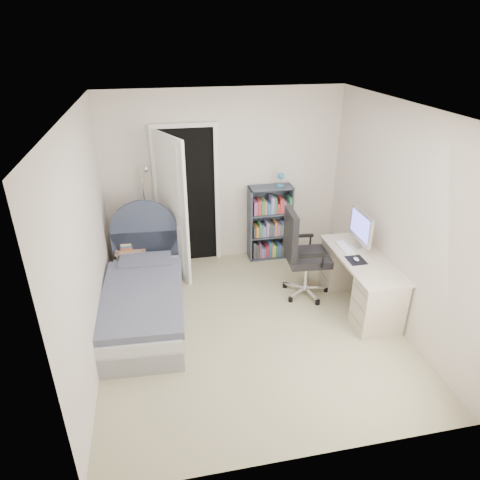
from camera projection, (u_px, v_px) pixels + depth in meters
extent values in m
cube|color=tan|center=(251.00, 327.00, 5.11)|extent=(3.40, 3.60, 0.05)
cube|color=white|center=(254.00, 107.00, 3.98)|extent=(3.40, 3.60, 0.05)
cube|color=beige|center=(224.00, 178.00, 6.15)|extent=(3.40, 0.05, 2.50)
cube|color=beige|center=(312.00, 340.00, 2.95)|extent=(3.40, 0.05, 2.50)
cube|color=beige|center=(83.00, 245.00, 4.24)|extent=(0.05, 3.60, 2.50)
cube|color=beige|center=(400.00, 218.00, 4.86)|extent=(0.05, 3.60, 2.50)
cube|color=black|center=(187.00, 198.00, 6.14)|extent=(0.80, 0.01, 2.00)
cube|color=white|center=(157.00, 200.00, 6.04)|extent=(0.06, 0.06, 2.00)
cube|color=white|center=(217.00, 196.00, 6.19)|extent=(0.06, 0.06, 2.00)
cube|color=white|center=(183.00, 125.00, 5.66)|extent=(0.92, 0.06, 0.06)
cube|color=white|center=(172.00, 209.00, 5.76)|extent=(0.37, 0.75, 2.00)
cube|color=gray|center=(145.00, 313.00, 5.12)|extent=(0.98, 1.91, 0.24)
cube|color=silver|center=(143.00, 300.00, 5.04)|extent=(0.96, 1.87, 0.15)
cube|color=slate|center=(142.00, 296.00, 4.91)|extent=(1.01, 1.64, 0.09)
cube|color=slate|center=(145.00, 262.00, 5.58)|extent=(0.68, 0.41, 0.11)
cube|color=#353D53|center=(147.00, 256.00, 5.87)|extent=(0.89, 0.10, 0.75)
cylinder|color=#353D53|center=(144.00, 231.00, 5.71)|extent=(0.89, 0.10, 0.89)
cylinder|color=tan|center=(119.00, 270.00, 5.78)|extent=(0.04, 0.04, 0.50)
cylinder|color=tan|center=(121.00, 258.00, 6.08)|extent=(0.04, 0.04, 0.50)
cylinder|color=tan|center=(145.00, 267.00, 5.84)|extent=(0.04, 0.04, 0.50)
cylinder|color=tan|center=(145.00, 256.00, 6.14)|extent=(0.04, 0.04, 0.50)
cube|color=tan|center=(131.00, 247.00, 5.86)|extent=(0.40, 0.40, 0.03)
cube|color=tan|center=(133.00, 267.00, 6.00)|extent=(0.36, 0.36, 0.02)
cube|color=#B24C33|center=(127.00, 246.00, 5.84)|extent=(0.16, 0.22, 0.03)
cube|color=#3F598C|center=(126.00, 244.00, 5.82)|extent=(0.15, 0.21, 0.03)
cube|color=#D8CC7F|center=(126.00, 242.00, 5.81)|extent=(0.14, 0.20, 0.03)
cylinder|color=silver|center=(151.00, 265.00, 6.38)|extent=(0.22, 0.22, 0.02)
cylinder|color=silver|center=(146.00, 218.00, 6.04)|extent=(0.02, 0.02, 1.52)
sphere|color=silver|center=(146.00, 169.00, 5.69)|extent=(0.09, 0.09, 0.09)
cube|color=#3C4552|center=(250.00, 224.00, 6.36)|extent=(0.02, 0.27, 1.13)
cube|color=#3C4552|center=(289.00, 221.00, 6.46)|extent=(0.02, 0.27, 1.13)
cube|color=#3C4552|center=(271.00, 187.00, 6.16)|extent=(0.63, 0.27, 0.02)
cube|color=#3C4552|center=(269.00, 255.00, 6.66)|extent=(0.63, 0.27, 0.02)
cube|color=#3C4552|center=(267.00, 219.00, 6.52)|extent=(0.63, 0.01, 1.13)
cube|color=#3C4552|center=(269.00, 235.00, 6.50)|extent=(0.59, 0.25, 0.02)
cube|color=#3C4552|center=(270.00, 213.00, 6.34)|extent=(0.59, 0.25, 0.02)
cylinder|color=teal|center=(280.00, 185.00, 6.18)|extent=(0.11, 0.11, 0.02)
cylinder|color=silver|center=(280.00, 181.00, 6.15)|extent=(0.01, 0.01, 0.15)
sphere|color=teal|center=(281.00, 176.00, 6.09)|extent=(0.10, 0.10, 0.10)
cube|color=#3F3F3F|center=(254.00, 249.00, 6.53)|extent=(0.04, 0.19, 0.25)
cube|color=#3F3F3F|center=(257.00, 250.00, 6.55)|extent=(0.04, 0.19, 0.22)
cube|color=#994C7F|center=(259.00, 249.00, 6.55)|extent=(0.02, 0.19, 0.24)
cube|color=#7F72B2|center=(261.00, 251.00, 6.57)|extent=(0.04, 0.19, 0.16)
cube|color=#7F72B2|center=(264.00, 251.00, 6.58)|extent=(0.03, 0.19, 0.15)
cube|color=#B23333|center=(266.00, 250.00, 6.58)|extent=(0.04, 0.19, 0.19)
cube|color=#335999|center=(269.00, 248.00, 6.58)|extent=(0.05, 0.19, 0.24)
cube|color=#D8BF4C|center=(273.00, 249.00, 6.60)|extent=(0.05, 0.19, 0.18)
cube|color=#337F4C|center=(275.00, 249.00, 6.61)|extent=(0.03, 0.19, 0.17)
cube|color=#335999|center=(278.00, 249.00, 6.61)|extent=(0.04, 0.19, 0.19)
cube|color=#3F3F3F|center=(281.00, 249.00, 6.63)|extent=(0.05, 0.19, 0.17)
cube|color=#3F3F3F|center=(284.00, 248.00, 6.63)|extent=(0.04, 0.19, 0.19)
cube|color=#335999|center=(286.00, 246.00, 6.63)|extent=(0.03, 0.19, 0.25)
cube|color=#3F3F3F|center=(254.00, 231.00, 6.39)|extent=(0.03, 0.19, 0.17)
cube|color=orange|center=(256.00, 231.00, 6.40)|extent=(0.04, 0.19, 0.17)
cube|color=#337F4C|center=(259.00, 229.00, 6.40)|extent=(0.04, 0.19, 0.21)
cube|color=#7F72B2|center=(263.00, 230.00, 6.42)|extent=(0.05, 0.19, 0.16)
cube|color=#7F72B2|center=(266.00, 228.00, 6.42)|extent=(0.04, 0.19, 0.22)
cube|color=#3F3F3F|center=(270.00, 228.00, 6.43)|extent=(0.05, 0.19, 0.20)
cube|color=#335999|center=(272.00, 229.00, 6.44)|extent=(0.03, 0.19, 0.17)
cube|color=orange|center=(275.00, 227.00, 6.44)|extent=(0.03, 0.19, 0.21)
cube|color=#994C7F|center=(277.00, 228.00, 6.45)|extent=(0.05, 0.19, 0.18)
cube|color=#337F4C|center=(280.00, 228.00, 6.47)|extent=(0.02, 0.19, 0.17)
cube|color=#7F72B2|center=(283.00, 228.00, 6.47)|extent=(0.05, 0.19, 0.18)
cube|color=#3F3F3F|center=(286.00, 226.00, 6.47)|extent=(0.04, 0.19, 0.22)
cube|color=#994C7F|center=(255.00, 207.00, 6.23)|extent=(0.05, 0.19, 0.20)
cube|color=#B23333|center=(258.00, 206.00, 6.23)|extent=(0.05, 0.19, 0.22)
cube|color=#337F4C|center=(262.00, 206.00, 6.24)|extent=(0.04, 0.19, 0.21)
cube|color=orange|center=(265.00, 206.00, 6.25)|extent=(0.03, 0.19, 0.20)
cube|color=#335999|center=(268.00, 207.00, 6.27)|extent=(0.05, 0.19, 0.17)
cube|color=#7F72B2|center=(271.00, 204.00, 6.26)|extent=(0.05, 0.19, 0.25)
cube|color=#337F4C|center=(274.00, 204.00, 6.27)|extent=(0.03, 0.19, 0.25)
cube|color=#B23333|center=(277.00, 207.00, 6.30)|extent=(0.04, 0.19, 0.15)
cube|color=#B23333|center=(280.00, 204.00, 6.29)|extent=(0.05, 0.19, 0.22)
cube|color=#994C7F|center=(283.00, 205.00, 6.31)|extent=(0.03, 0.19, 0.19)
cube|color=#3F3F3F|center=(286.00, 206.00, 6.32)|extent=(0.04, 0.19, 0.16)
cube|color=#337F4C|center=(289.00, 203.00, 6.31)|extent=(0.04, 0.19, 0.23)
cube|color=beige|center=(363.00, 259.00, 5.19)|extent=(0.56, 1.40, 0.03)
cube|color=beige|center=(378.00, 305.00, 4.91)|extent=(0.52, 0.37, 0.65)
cube|color=beige|center=(343.00, 264.00, 5.78)|extent=(0.52, 0.37, 0.65)
cube|color=silver|center=(360.00, 246.00, 5.45)|extent=(0.15, 0.15, 0.01)
cube|color=silver|center=(363.00, 239.00, 5.40)|extent=(0.03, 0.06, 0.21)
cube|color=silver|center=(361.00, 227.00, 5.32)|extent=(0.04, 0.52, 0.37)
cube|color=#6062E9|center=(360.00, 226.00, 5.31)|extent=(0.00, 0.47, 0.30)
cube|color=white|center=(345.00, 248.00, 5.41)|extent=(0.12, 0.37, 0.02)
cube|color=black|center=(356.00, 260.00, 5.12)|extent=(0.21, 0.24, 0.00)
ellipsoid|color=white|center=(356.00, 259.00, 5.12)|extent=(0.06, 0.09, 0.03)
cube|color=silver|center=(316.00, 288.00, 5.71)|extent=(0.31, 0.07, 0.03)
cylinder|color=black|center=(326.00, 289.00, 5.74)|extent=(0.07, 0.07, 0.07)
cube|color=silver|center=(306.00, 283.00, 5.83)|extent=(0.16, 0.30, 0.03)
cylinder|color=black|center=(306.00, 280.00, 5.97)|extent=(0.07, 0.07, 0.07)
cube|color=silver|center=(295.00, 286.00, 5.76)|extent=(0.26, 0.23, 0.03)
cylinder|color=black|center=(285.00, 285.00, 5.84)|extent=(0.07, 0.07, 0.07)
cube|color=silver|center=(298.00, 293.00, 5.61)|extent=(0.28, 0.20, 0.03)
cylinder|color=black|center=(291.00, 299.00, 5.53)|extent=(0.07, 0.07, 0.07)
cube|color=silver|center=(311.00, 294.00, 5.58)|extent=(0.11, 0.31, 0.03)
cylinder|color=black|center=(317.00, 302.00, 5.47)|extent=(0.07, 0.07, 0.07)
cylinder|color=silver|center=(306.00, 274.00, 5.60)|extent=(0.06, 0.06, 0.46)
cube|color=black|center=(308.00, 257.00, 5.49)|extent=(0.56, 0.56, 0.10)
cube|color=black|center=(291.00, 234.00, 5.31)|extent=(0.11, 0.48, 0.60)
cube|color=black|center=(313.00, 256.00, 5.16)|extent=(0.33, 0.07, 0.03)
cube|color=black|center=(301.00, 236.00, 5.66)|extent=(0.33, 0.07, 0.03)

